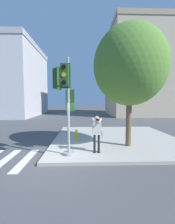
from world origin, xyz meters
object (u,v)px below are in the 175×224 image
traffic_signal_pole (65,95)px  street_tree (130,66)px  person_photographer (97,130)px  fire_hydrant (76,135)px

traffic_signal_pole → street_tree: bearing=20.6°
traffic_signal_pole → street_tree: size_ratio=0.68×
traffic_signal_pole → person_photographer: size_ratio=2.51×
traffic_signal_pole → fire_hydrant: size_ratio=6.87×
traffic_signal_pole → street_tree: 3.82m
traffic_signal_pole → fire_hydrant: traffic_signal_pole is taller
traffic_signal_pole → person_photographer: traffic_signal_pole is taller
street_tree → person_photographer: bearing=-151.8°
person_photographer → fire_hydrant: 2.69m
traffic_signal_pole → fire_hydrant: bearing=82.2°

